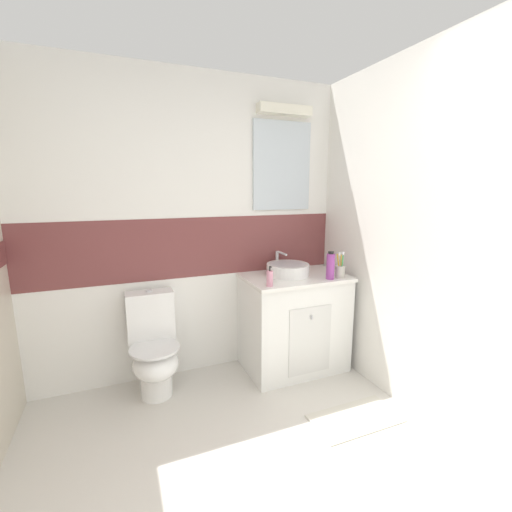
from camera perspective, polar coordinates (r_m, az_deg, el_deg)
ground_plane at (r=2.34m, az=-2.20°, el=-32.17°), size 3.20×3.48×0.04m
wall_back_tiled at (r=2.93m, az=-10.60°, el=4.65°), size 3.20×0.20×2.50m
wall_right_plain at (r=2.52m, az=27.72°, el=2.29°), size 0.10×3.48×2.50m
vanity_cabinet at (r=3.10m, az=6.26°, el=-10.85°), size 0.88×0.59×0.85m
sink_basin at (r=2.96m, az=5.30°, el=-2.17°), size 0.37×0.41×0.18m
toilet at (r=2.84m, az=-16.69°, el=-14.59°), size 0.37×0.50×0.81m
toothbrush_cup at (r=2.94m, az=13.86°, el=-2.41°), size 0.08×0.08×0.23m
soap_dispenser at (r=2.62m, az=2.31°, el=-3.74°), size 0.05×0.05×0.16m
shampoo_bottle_tall at (r=2.87m, az=12.33°, el=-1.63°), size 0.07×0.07×0.23m
bath_mat at (r=2.74m, az=16.24°, el=-24.57°), size 0.62×0.32×0.01m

